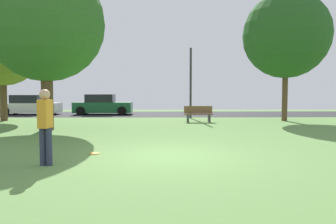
% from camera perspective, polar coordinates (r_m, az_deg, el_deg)
% --- Properties ---
extents(ground_plane, '(44.00, 44.00, 0.00)m').
position_cam_1_polar(ground_plane, '(8.69, 0.37, -7.73)').
color(ground_plane, '#5B8442').
extents(road_strip, '(44.00, 6.40, 0.01)m').
position_cam_1_polar(road_strip, '(24.58, -0.59, -0.37)').
color(road_strip, '#28282B').
rests_on(road_strip, ground_plane).
extents(oak_tree_left, '(5.16, 5.16, 7.31)m').
position_cam_1_polar(oak_tree_left, '(15.61, -20.81, 14.48)').
color(oak_tree_left, brown).
rests_on(oak_tree_left, ground_plane).
extents(oak_tree_center, '(4.35, 4.35, 6.41)m').
position_cam_1_polar(oak_tree_center, '(21.39, -27.26, 9.95)').
color(oak_tree_center, brown).
rests_on(oak_tree_center, ground_plane).
extents(oak_tree_right, '(4.95, 4.95, 7.44)m').
position_cam_1_polar(oak_tree_right, '(20.31, 20.13, 12.59)').
color(oak_tree_right, brown).
rests_on(oak_tree_right, ground_plane).
extents(person_bystander, '(0.30, 0.35, 1.77)m').
position_cam_1_polar(person_bystander, '(7.95, -20.84, -1.85)').
color(person_bystander, '#2D334C').
rests_on(person_bystander, ground_plane).
extents(frisbee_disc, '(0.27, 0.27, 0.03)m').
position_cam_1_polar(frisbee_disc, '(9.17, -12.84, -7.14)').
color(frisbee_disc, orange).
rests_on(frisbee_disc, ground_plane).
extents(parked_car_white, '(4.28, 1.93, 1.46)m').
position_cam_1_polar(parked_car_white, '(26.24, -23.22, 1.04)').
color(parked_car_white, white).
rests_on(parked_car_white, ground_plane).
extents(parked_car_green, '(4.26, 1.98, 1.51)m').
position_cam_1_polar(parked_car_green, '(24.74, -11.46, 1.17)').
color(parked_car_green, '#195633').
rests_on(parked_car_green, ground_plane).
extents(park_bench, '(1.60, 0.45, 0.90)m').
position_cam_1_polar(park_bench, '(18.20, 5.38, -0.33)').
color(park_bench, brown).
rests_on(park_bench, ground_plane).
extents(street_lamp_post, '(0.14, 0.14, 4.50)m').
position_cam_1_polar(street_lamp_post, '(20.81, 4.02, 5.09)').
color(street_lamp_post, '#2D2D33').
rests_on(street_lamp_post, ground_plane).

